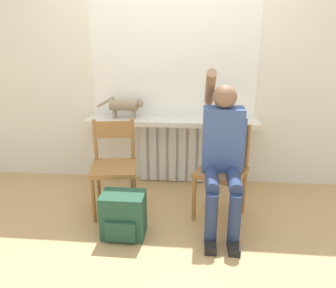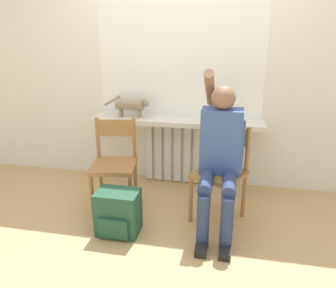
{
  "view_description": "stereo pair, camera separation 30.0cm",
  "coord_description": "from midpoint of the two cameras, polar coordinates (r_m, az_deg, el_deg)",
  "views": [
    {
      "loc": [
        0.26,
        -2.25,
        1.62
      ],
      "look_at": [
        0.0,
        0.58,
        0.64
      ],
      "focal_mm": 35.0,
      "sensor_mm": 36.0,
      "label": 1
    },
    {
      "loc": [
        0.56,
        -2.2,
        1.62
      ],
      "look_at": [
        0.0,
        0.58,
        0.64
      ],
      "focal_mm": 35.0,
      "sensor_mm": 36.0,
      "label": 2
    }
  ],
  "objects": [
    {
      "name": "wall_with_window",
      "position": [
        3.49,
        4.71,
        14.62
      ],
      "size": [
        7.0,
        0.06,
        2.7
      ],
      "color": "white",
      "rests_on": "ground_plane"
    },
    {
      "name": "chair_right",
      "position": [
        2.93,
        12.14,
        -4.77
      ],
      "size": [
        0.52,
        0.52,
        0.85
      ],
      "rotation": [
        0.0,
        0.0,
        -0.41
      ],
      "color": "#9E6B38",
      "rests_on": "ground_plane"
    },
    {
      "name": "windowsill",
      "position": [
        3.42,
        4.07,
        3.88
      ],
      "size": [
        1.79,
        0.3,
        0.05
      ],
      "color": "silver",
      "rests_on": "radiator"
    },
    {
      "name": "backpack",
      "position": [
        2.79,
        -5.61,
        -11.91
      ],
      "size": [
        0.35,
        0.27,
        0.38
      ],
      "color": "#234C38",
      "rests_on": "ground_plane"
    },
    {
      "name": "window_glass",
      "position": [
        3.45,
        4.66,
        15.44
      ],
      "size": [
        1.72,
        0.01,
        1.31
      ],
      "color": "white",
      "rests_on": "windowsill"
    },
    {
      "name": "ground_plane",
      "position": [
        2.78,
        0.77,
        -16.5
      ],
      "size": [
        12.0,
        12.0,
        0.0
      ],
      "primitive_type": "plane",
      "color": "tan"
    },
    {
      "name": "chair_left",
      "position": [
        3.07,
        -6.58,
        -3.36
      ],
      "size": [
        0.46,
        0.46,
        0.85
      ],
      "rotation": [
        0.0,
        0.0,
        0.16
      ],
      "color": "#9E6B38",
      "rests_on": "ground_plane"
    },
    {
      "name": "cat",
      "position": [
        3.47,
        -4.02,
        6.86
      ],
      "size": [
        0.5,
        0.12,
        0.23
      ],
      "color": "#9E896B",
      "rests_on": "windowsill"
    },
    {
      "name": "radiator",
      "position": [
        3.63,
        4.14,
        -1.43
      ],
      "size": [
        0.76,
        0.08,
        0.7
      ],
      "color": "silver",
      "rests_on": "ground_plane"
    },
    {
      "name": "person",
      "position": [
        2.75,
        12.16,
        -1.43
      ],
      "size": [
        0.36,
        0.99,
        1.34
      ],
      "color": "navy",
      "rests_on": "ground_plane"
    }
  ]
}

